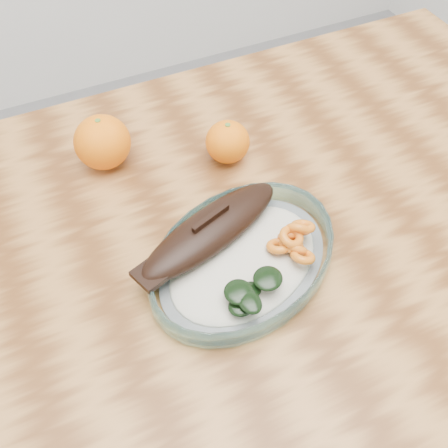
{
  "coord_description": "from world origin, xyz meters",
  "views": [
    {
      "loc": [
        -0.24,
        -0.42,
        1.34
      ],
      "look_at": [
        -0.03,
        0.02,
        0.77
      ],
      "focal_mm": 45.0,
      "sensor_mm": 36.0,
      "label": 1
    }
  ],
  "objects_px": {
    "dining_table": "(251,279)",
    "plated_meal": "(242,256)",
    "orange_right": "(228,142)",
    "orange_left": "(102,142)"
  },
  "relations": [
    {
      "from": "plated_meal",
      "to": "orange_right",
      "type": "relative_size",
      "value": 9.76
    },
    {
      "from": "dining_table",
      "to": "orange_right",
      "type": "distance_m",
      "value": 0.21
    },
    {
      "from": "plated_meal",
      "to": "dining_table",
      "type": "bearing_deg",
      "value": 21.11
    },
    {
      "from": "dining_table",
      "to": "orange_left",
      "type": "distance_m",
      "value": 0.3
    },
    {
      "from": "orange_left",
      "to": "orange_right",
      "type": "height_order",
      "value": "orange_left"
    },
    {
      "from": "orange_left",
      "to": "orange_right",
      "type": "distance_m",
      "value": 0.19
    },
    {
      "from": "dining_table",
      "to": "plated_meal",
      "type": "xyz_separation_m",
      "value": [
        -0.04,
        -0.03,
        0.12
      ]
    },
    {
      "from": "orange_left",
      "to": "dining_table",
      "type": "bearing_deg",
      "value": -58.37
    },
    {
      "from": "dining_table",
      "to": "orange_left",
      "type": "bearing_deg",
      "value": 121.63
    },
    {
      "from": "plated_meal",
      "to": "orange_left",
      "type": "bearing_deg",
      "value": 88.48
    }
  ]
}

